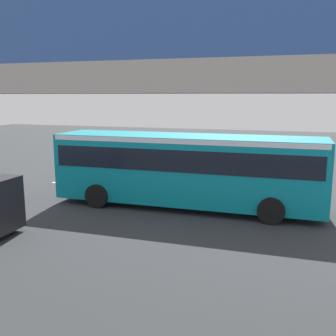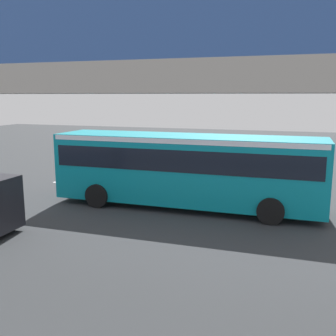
{
  "view_description": "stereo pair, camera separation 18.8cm",
  "coord_description": "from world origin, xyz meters",
  "views": [
    {
      "loc": [
        -5.74,
        16.07,
        4.83
      ],
      "look_at": [
        -0.49,
        -0.43,
        1.6
      ],
      "focal_mm": 41.67,
      "sensor_mm": 36.0,
      "label": 1
    },
    {
      "loc": [
        -5.92,
        16.01,
        4.83
      ],
      "look_at": [
        -0.49,
        -0.43,
        1.6
      ],
      "focal_mm": 41.67,
      "sensor_mm": 36.0,
      "label": 2
    }
  ],
  "objects": [
    {
      "name": "ground",
      "position": [
        0.0,
        0.0,
        0.0
      ],
      "size": [
        80.0,
        80.0,
        0.0
      ],
      "primitive_type": "plane",
      "color": "#2D3033"
    },
    {
      "name": "lane_dash_leftmost",
      "position": [
        -6.0,
        -2.41,
        0.0
      ],
      "size": [
        2.0,
        0.2,
        0.01
      ],
      "primitive_type": "cube",
      "color": "silver",
      "rests_on": "ground"
    },
    {
      "name": "lane_dash_left",
      "position": [
        -2.0,
        -2.41,
        0.0
      ],
      "size": [
        2.0,
        0.2,
        0.01
      ],
      "primitive_type": "cube",
      "color": "silver",
      "rests_on": "ground"
    },
    {
      "name": "lane_dash_right",
      "position": [
        6.0,
        -2.41,
        0.0
      ],
      "size": [
        2.0,
        0.2,
        0.01
      ],
      "primitive_type": "cube",
      "color": "silver",
      "rests_on": "ground"
    },
    {
      "name": "pedestrian_overpass",
      "position": [
        0.0,
        9.07,
        4.81
      ],
      "size": [
        31.62,
        2.6,
        6.46
      ],
      "color": "#B2ADA5",
      "rests_on": "ground"
    },
    {
      "name": "traffic_sign",
      "position": [
        2.54,
        -2.96,
        1.89
      ],
      "size": [
        0.08,
        0.6,
        2.8
      ],
      "color": "slate",
      "rests_on": "ground"
    },
    {
      "name": "lane_dash_centre",
      "position": [
        2.0,
        -2.41,
        0.0
      ],
      "size": [
        2.0,
        0.2,
        0.01
      ],
      "primitive_type": "cube",
      "color": "silver",
      "rests_on": "ground"
    },
    {
      "name": "city_bus",
      "position": [
        -1.47,
        0.04,
        1.88
      ],
      "size": [
        11.54,
        2.85,
        3.15
      ],
      "color": "#0C8493",
      "rests_on": "ground"
    }
  ]
}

